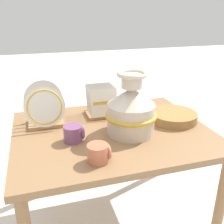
% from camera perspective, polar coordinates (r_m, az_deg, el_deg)
% --- Properties ---
extents(ground_plane, '(14.00, 14.00, 0.00)m').
position_cam_1_polar(ground_plane, '(1.90, 0.00, -22.46)').
color(ground_plane, silver).
extents(display_table, '(1.10, 0.87, 0.67)m').
position_cam_1_polar(display_table, '(1.54, 0.00, -6.64)').
color(display_table, olive).
rests_on(display_table, ground_plane).
extents(ceramic_vase, '(0.28, 0.28, 0.35)m').
position_cam_1_polar(ceramic_vase, '(1.42, 4.18, 0.64)').
color(ceramic_vase, beige).
rests_on(ceramic_vase, display_table).
extents(dish_rack_round_plates, '(0.23, 0.21, 0.25)m').
position_cam_1_polar(dish_rack_round_plates, '(1.57, -14.43, 0.62)').
color(dish_rack_round_plates, tan).
rests_on(dish_rack_round_plates, display_table).
extents(dish_rack_square_plates, '(0.20, 0.20, 0.19)m').
position_cam_1_polar(dish_rack_square_plates, '(1.68, -2.35, 1.51)').
color(dish_rack_square_plates, tan).
rests_on(dish_rack_square_plates, display_table).
extents(wicker_charger_stack, '(0.29, 0.29, 0.05)m').
position_cam_1_polar(wicker_charger_stack, '(1.66, 13.22, -0.96)').
color(wicker_charger_stack, olive).
rests_on(wicker_charger_stack, display_table).
extents(mug_terracotta_glaze, '(0.11, 0.10, 0.09)m').
position_cam_1_polar(mug_terracotta_glaze, '(1.19, -2.90, -8.95)').
color(mug_terracotta_glaze, '#B76647').
rests_on(mug_terracotta_glaze, display_table).
extents(mug_plum_glaze, '(0.11, 0.10, 0.09)m').
position_cam_1_polar(mug_plum_glaze, '(1.38, -8.30, -4.64)').
color(mug_plum_glaze, '#7A4770').
rests_on(mug_plum_glaze, display_table).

